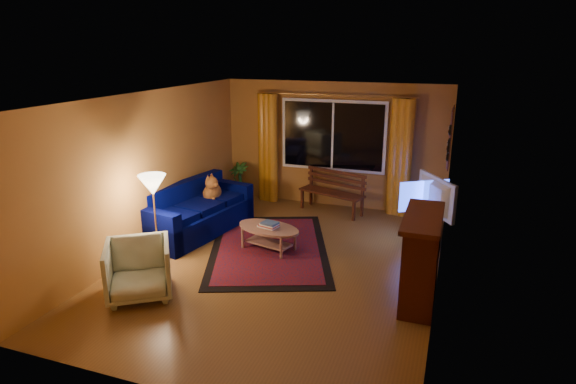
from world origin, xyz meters
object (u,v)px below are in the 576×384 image
(armchair, at_px, (138,267))
(bench, at_px, (331,203))
(floor_lamp, at_px, (156,221))
(sofa, at_px, (197,209))
(coffee_table, at_px, (269,238))
(tv_console, at_px, (427,227))

(armchair, bearing_deg, bench, 35.26)
(armchair, bearing_deg, floor_lamp, 75.99)
(sofa, xyz_separation_m, coffee_table, (1.46, -0.29, -0.23))
(floor_lamp, distance_m, tv_console, 4.44)
(armchair, bearing_deg, tv_console, 9.42)
(bench, distance_m, floor_lamp, 3.69)
(armchair, height_order, floor_lamp, floor_lamp)
(bench, xyz_separation_m, floor_lamp, (-1.86, -3.15, 0.49))
(bench, height_order, armchair, armchair)
(sofa, height_order, floor_lamp, floor_lamp)
(sofa, distance_m, coffee_table, 1.51)
(tv_console, bearing_deg, sofa, -166.04)
(floor_lamp, distance_m, coffee_table, 1.79)
(coffee_table, bearing_deg, tv_console, 28.76)
(sofa, bearing_deg, tv_console, 25.72)
(coffee_table, relative_size, tv_console, 1.00)
(floor_lamp, xyz_separation_m, tv_console, (3.75, 2.34, -0.46))
(floor_lamp, height_order, coffee_table, floor_lamp)
(armchair, xyz_separation_m, coffee_table, (1.04, 1.94, -0.21))
(sofa, distance_m, floor_lamp, 1.35)
(sofa, relative_size, floor_lamp, 1.55)
(coffee_table, bearing_deg, floor_lamp, -143.09)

